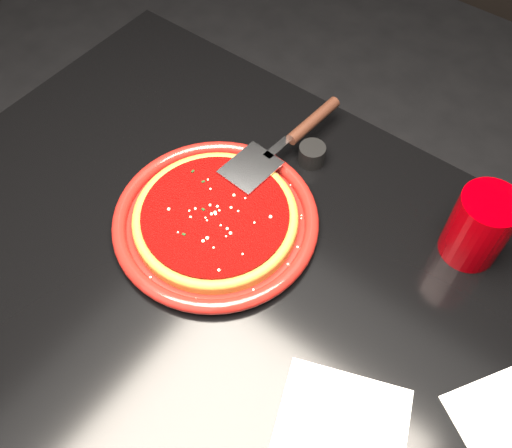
% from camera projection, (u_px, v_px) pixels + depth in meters
% --- Properties ---
extents(floor, '(4.00, 4.00, 0.01)m').
position_uv_depth(floor, '(253.00, 417.00, 1.51)').
color(floor, black).
rests_on(floor, ground).
extents(table, '(1.20, 0.80, 0.75)m').
position_uv_depth(table, '(252.00, 365.00, 1.19)').
color(table, black).
rests_on(table, floor).
extents(plate, '(0.36, 0.36, 0.03)m').
position_uv_depth(plate, '(216.00, 220.00, 0.93)').
color(plate, maroon).
rests_on(plate, table).
extents(pizza_crust, '(0.29, 0.29, 0.01)m').
position_uv_depth(pizza_crust, '(216.00, 219.00, 0.93)').
color(pizza_crust, brown).
rests_on(pizza_crust, plate).
extents(pizza_crust_rim, '(0.29, 0.29, 0.02)m').
position_uv_depth(pizza_crust_rim, '(215.00, 217.00, 0.92)').
color(pizza_crust_rim, brown).
rests_on(pizza_crust_rim, plate).
extents(pizza_sauce, '(0.25, 0.25, 0.01)m').
position_uv_depth(pizza_sauce, '(215.00, 215.00, 0.92)').
color(pizza_sauce, '#6D0504').
rests_on(pizza_sauce, plate).
extents(parmesan_dusting, '(0.23, 0.23, 0.01)m').
position_uv_depth(parmesan_dusting, '(215.00, 212.00, 0.91)').
color(parmesan_dusting, beige).
rests_on(parmesan_dusting, plate).
extents(basil_flecks, '(0.21, 0.21, 0.00)m').
position_uv_depth(basil_flecks, '(215.00, 213.00, 0.91)').
color(basil_flecks, black).
rests_on(basil_flecks, plate).
extents(pizza_server, '(0.11, 0.32, 0.02)m').
position_uv_depth(pizza_server, '(285.00, 142.00, 0.99)').
color(pizza_server, '#B3B6BA').
rests_on(pizza_server, plate).
extents(cup, '(0.11, 0.11, 0.13)m').
position_uv_depth(cup, '(479.00, 227.00, 0.86)').
color(cup, '#890004').
rests_on(cup, table).
extents(napkin_a, '(0.22, 0.22, 0.00)m').
position_uv_depth(napkin_a, '(340.00, 435.00, 0.75)').
color(napkin_a, silver).
rests_on(napkin_a, table).
extents(napkin_b, '(0.19, 0.19, 0.00)m').
position_uv_depth(napkin_b, '(512.00, 424.00, 0.76)').
color(napkin_b, silver).
rests_on(napkin_b, table).
extents(ramekin, '(0.05, 0.05, 0.04)m').
position_uv_depth(ramekin, '(312.00, 154.00, 1.00)').
color(ramekin, black).
rests_on(ramekin, table).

